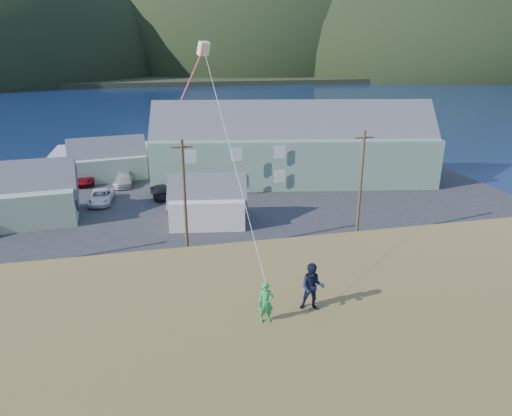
# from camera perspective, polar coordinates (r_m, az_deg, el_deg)

# --- Properties ---
(ground) EXTENTS (900.00, 900.00, 0.00)m
(ground) POSITION_cam_1_polar(r_m,az_deg,el_deg) (36.36, -5.74, -6.90)
(ground) COLOR #0A1638
(ground) RESTS_ON ground
(grass_strip) EXTENTS (110.00, 8.00, 0.10)m
(grass_strip) POSITION_cam_1_polar(r_m,az_deg,el_deg) (34.56, -5.31, -8.27)
(grass_strip) COLOR #4C3D19
(grass_strip) RESTS_ON ground
(waterfront_lot) EXTENTS (72.00, 36.00, 0.12)m
(waterfront_lot) POSITION_cam_1_polar(r_m,az_deg,el_deg) (52.06, -8.17, 1.34)
(waterfront_lot) COLOR #28282B
(waterfront_lot) RESTS_ON ground
(wharf) EXTENTS (26.00, 14.00, 0.90)m
(wharf) POSITION_cam_1_polar(r_m,az_deg,el_deg) (74.10, -14.45, 6.69)
(wharf) COLOR gray
(wharf) RESTS_ON ground
(far_shore) EXTENTS (900.00, 320.00, 2.00)m
(far_shore) POSITION_cam_1_polar(r_m,az_deg,el_deg) (362.72, -12.81, 16.66)
(far_shore) COLOR black
(far_shore) RESTS_ON ground
(far_hills) EXTENTS (760.00, 265.00, 143.00)m
(far_hills) POSITION_cam_1_polar(r_m,az_deg,el_deg) (314.55, -5.92, 16.83)
(far_hills) COLOR black
(far_hills) RESTS_ON ground
(lodge) EXTENTS (35.52, 15.73, 12.08)m
(lodge) POSITION_cam_1_polar(r_m,az_deg,el_deg) (57.13, 4.63, 7.87)
(lodge) COLOR slate
(lodge) RESTS_ON waterfront_lot
(shed_palegreen_near) EXTENTS (10.41, 7.10, 7.20)m
(shed_palegreen_near) POSITION_cam_1_polar(r_m,az_deg,el_deg) (48.87, -27.13, 1.39)
(shed_palegreen_near) COLOR gray
(shed_palegreen_near) RESTS_ON waterfront_lot
(shed_white) EXTENTS (8.09, 6.02, 5.89)m
(shed_white) POSITION_cam_1_polar(r_m,az_deg,el_deg) (43.42, -6.06, 0.81)
(shed_white) COLOR beige
(shed_white) RESTS_ON waterfront_lot
(shed_palegreen_far) EXTENTS (10.31, 6.81, 6.46)m
(shed_palegreen_far) POSITION_cam_1_polar(r_m,az_deg,el_deg) (61.59, -18.00, 5.76)
(shed_palegreen_far) COLOR gray
(shed_palegreen_far) RESTS_ON waterfront_lot
(utility_poles) EXTENTS (32.50, 0.24, 9.62)m
(utility_poles) POSITION_cam_1_polar(r_m,az_deg,el_deg) (35.72, -10.18, 0.86)
(utility_poles) COLOR #47331E
(utility_poles) RESTS_ON waterfront_lot
(parked_cars) EXTENTS (22.48, 13.65, 1.50)m
(parked_cars) POSITION_cam_1_polar(r_m,az_deg,el_deg) (54.98, -18.60, 2.35)
(parked_cars) COLOR #AA2B15
(parked_cars) RESTS_ON waterfront_lot
(kite_flyer_green) EXTENTS (0.56, 0.40, 1.47)m
(kite_flyer_green) POSITION_cam_1_polar(r_m,az_deg,el_deg) (15.75, 1.23, -11.77)
(kite_flyer_green) COLOR #268D42
(kite_flyer_green) RESTS_ON hillside
(kite_flyer_navy) EXTENTS (1.04, 0.91, 1.78)m
(kite_flyer_navy) POSITION_cam_1_polar(r_m,az_deg,el_deg) (16.47, 7.06, -9.78)
(kite_flyer_navy) COLOR black
(kite_flyer_navy) RESTS_ON hillside
(kite_rig) EXTENTS (1.13, 3.79, 10.20)m
(kite_rig) POSITION_cam_1_polar(r_m,az_deg,el_deg) (19.85, -6.66, 18.41)
(kite_rig) COLOR beige
(kite_rig) RESTS_ON ground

